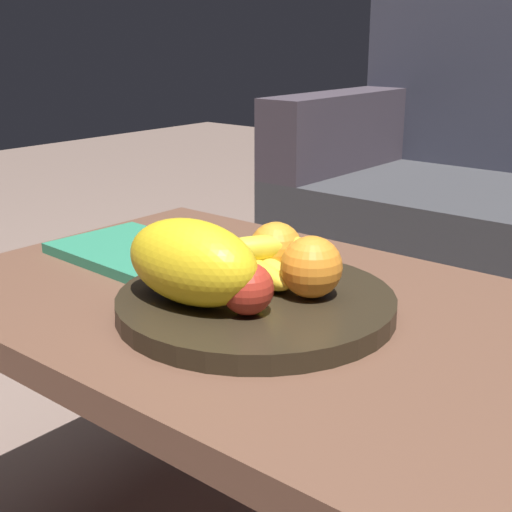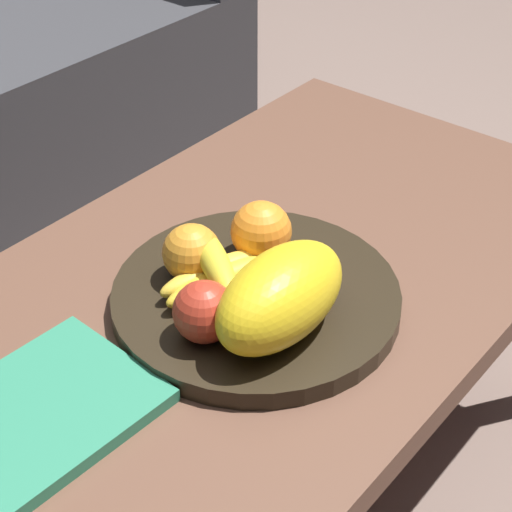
% 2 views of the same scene
% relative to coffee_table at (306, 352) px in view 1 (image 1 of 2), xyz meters
% --- Properties ---
extents(coffee_table, '(1.05, 0.59, 0.45)m').
position_rel_coffee_table_xyz_m(coffee_table, '(0.00, 0.00, 0.00)').
color(coffee_table, brown).
rests_on(coffee_table, ground_plane).
extents(fruit_bowl, '(0.35, 0.35, 0.03)m').
position_rel_coffee_table_xyz_m(fruit_bowl, '(-0.05, -0.04, 0.07)').
color(fruit_bowl, black).
rests_on(fruit_bowl, coffee_table).
extents(melon_large_front, '(0.19, 0.10, 0.10)m').
position_rel_coffee_table_xyz_m(melon_large_front, '(-0.09, -0.11, 0.13)').
color(melon_large_front, yellow).
rests_on(melon_large_front, fruit_bowl).
extents(orange_front, '(0.07, 0.07, 0.07)m').
position_rel_coffee_table_xyz_m(orange_front, '(-0.08, 0.04, 0.11)').
color(orange_front, orange).
rests_on(orange_front, fruit_bowl).
extents(orange_left, '(0.08, 0.08, 0.08)m').
position_rel_coffee_table_xyz_m(orange_left, '(0.01, -0.00, 0.12)').
color(orange_left, orange).
rests_on(orange_left, fruit_bowl).
extents(apple_front, '(0.06, 0.06, 0.06)m').
position_rel_coffee_table_xyz_m(apple_front, '(-0.02, -0.09, 0.11)').
color(apple_front, '#BA3122').
rests_on(apple_front, fruit_bowl).
extents(apple_left, '(0.07, 0.07, 0.07)m').
position_rel_coffee_table_xyz_m(apple_left, '(-0.15, -0.05, 0.11)').
color(apple_left, '#B93422').
rests_on(apple_left, fruit_bowl).
extents(banana_bunch, '(0.16, 0.14, 0.06)m').
position_rel_coffee_table_xyz_m(banana_bunch, '(-0.08, -0.00, 0.10)').
color(banana_bunch, yellow).
rests_on(banana_bunch, fruit_bowl).
extents(magazine, '(0.26, 0.19, 0.02)m').
position_rel_coffee_table_xyz_m(magazine, '(-0.35, 0.02, 0.06)').
color(magazine, '#318764').
rests_on(magazine, coffee_table).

